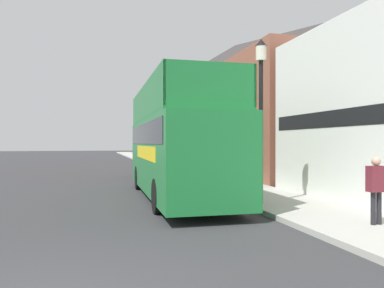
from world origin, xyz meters
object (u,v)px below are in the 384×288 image
(tour_bus, at_px, (176,148))
(lamp_post_nearest, at_px, (261,91))
(pedestrian_second, at_px, (376,184))
(parked_car_ahead_of_bus, at_px, (155,166))
(lamp_post_second, at_px, (185,114))

(tour_bus, distance_m, lamp_post_nearest, 3.93)
(tour_bus, height_order, pedestrian_second, tour_bus)
(pedestrian_second, distance_m, lamp_post_nearest, 4.38)
(parked_car_ahead_of_bus, xyz_separation_m, lamp_post_nearest, (1.48, -11.06, 2.93))
(tour_bus, height_order, parked_car_ahead_of_bus, tour_bus)
(parked_car_ahead_of_bus, bearing_deg, lamp_post_nearest, -79.84)
(tour_bus, distance_m, parked_car_ahead_of_bus, 8.29)
(pedestrian_second, bearing_deg, lamp_post_nearest, 111.54)
(pedestrian_second, height_order, lamp_post_second, lamp_post_second)
(lamp_post_nearest, bearing_deg, tour_bus, 125.36)
(tour_bus, xyz_separation_m, lamp_post_second, (2.07, 6.97, 1.79))
(tour_bus, distance_m, lamp_post_second, 7.48)
(lamp_post_second, bearing_deg, lamp_post_nearest, -90.24)
(lamp_post_nearest, bearing_deg, lamp_post_second, 89.76)
(tour_bus, relative_size, parked_car_ahead_of_bus, 2.13)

